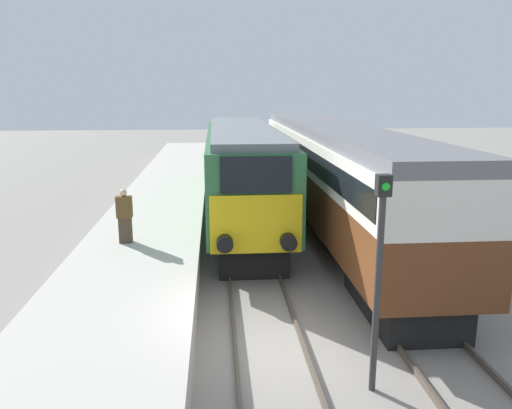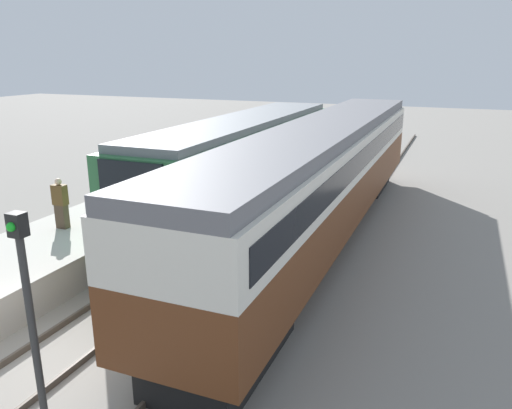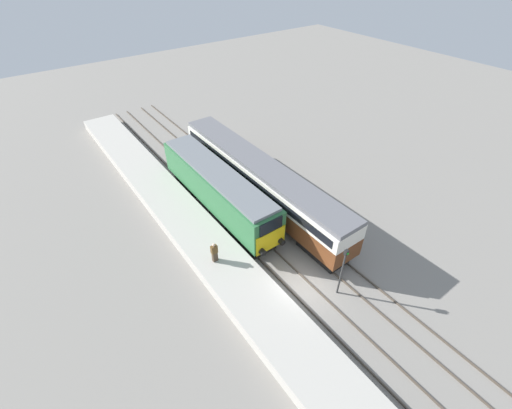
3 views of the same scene
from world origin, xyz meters
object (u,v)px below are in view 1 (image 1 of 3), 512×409
Objects in this scene: signal_post at (379,267)px; person_on_platform at (125,216)px; passenger_carriage at (331,166)px; locomotive at (242,170)px.

person_on_platform is at bearing 130.37° from signal_post.
passenger_carriage reaches higher than person_on_platform.
passenger_carriage reaches higher than signal_post.
passenger_carriage is (3.40, -1.11, 0.27)m from locomotive.
signal_post is at bearing -49.63° from person_on_platform.
signal_post is (-1.70, -10.87, -0.11)m from passenger_carriage.
signal_post is at bearing -98.89° from passenger_carriage.
passenger_carriage is 11.00m from signal_post.
signal_post reaches higher than person_on_platform.
passenger_carriage is at bearing 32.43° from person_on_platform.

